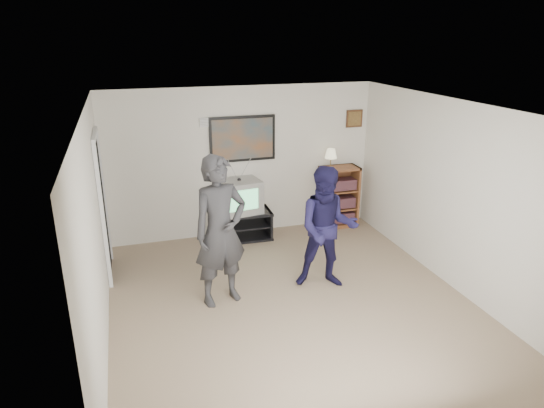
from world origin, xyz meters
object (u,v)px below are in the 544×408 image
crt_television (240,196)px  person_tall (220,231)px  bookshelf (338,197)px  person_short (327,228)px  media_stand (242,225)px

crt_television → person_tall: person_tall is taller
bookshelf → person_tall: 3.19m
bookshelf → person_short: bearing=-118.7°
crt_television → bookshelf: size_ratio=0.59×
crt_television → bookshelf: bearing=-6.4°
media_stand → person_tall: bearing=-109.2°
person_tall → person_short: (1.43, -0.02, -0.13)m
crt_television → bookshelf: 1.82m
media_stand → person_short: bearing=-67.6°
bookshelf → person_short: person_short is taller
bookshelf → person_short: 2.24m
media_stand → bookshelf: bearing=3.6°
crt_television → person_short: size_ratio=0.38×
crt_television → person_tall: (-0.69, -1.88, 0.22)m
media_stand → bookshelf: (1.77, 0.05, 0.30)m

